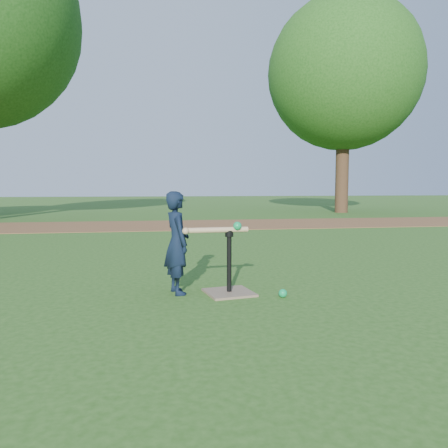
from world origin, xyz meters
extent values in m
plane|color=#285116|center=(0.00, 0.00, 0.00)|extent=(80.00, 80.00, 0.00)
cube|color=brown|center=(0.00, 7.50, 0.01)|extent=(24.00, 3.00, 0.01)
imported|color=black|center=(-0.59, 0.14, 0.49)|extent=(0.32, 0.41, 0.99)
sphere|color=#0D9950|center=(0.37, -0.19, 0.04)|extent=(0.08, 0.08, 0.08)
cube|color=#7E6650|center=(-0.10, 0.03, 0.01)|extent=(0.50, 0.50, 0.02)
cylinder|color=black|center=(-0.10, 0.03, 0.30)|extent=(0.05, 0.05, 0.55)
cylinder|color=black|center=(-0.10, 0.03, 0.58)|extent=(0.08, 0.08, 0.06)
cylinder|color=tan|center=(-0.22, 0.01, 0.62)|extent=(0.60, 0.09, 0.05)
sphere|color=tan|center=(-0.52, -0.03, 0.62)|extent=(0.06, 0.06, 0.06)
sphere|color=#0D9950|center=(-0.03, 0.00, 0.66)|extent=(0.08, 0.08, 0.08)
cylinder|color=#382316|center=(6.50, 12.00, 1.71)|extent=(0.50, 0.50, 3.42)
sphere|color=#285B19|center=(6.50, 12.00, 5.30)|extent=(5.80, 5.80, 5.80)
camera|label=1|loc=(-0.83, -4.04, 1.04)|focal=35.00mm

